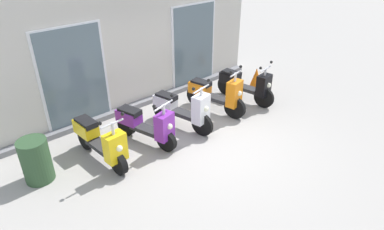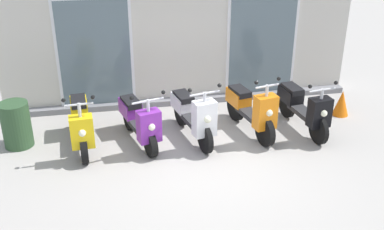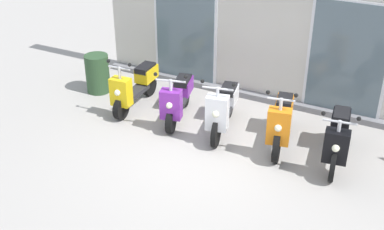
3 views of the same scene
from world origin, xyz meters
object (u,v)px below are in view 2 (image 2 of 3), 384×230
at_px(scooter_black, 303,107).
at_px(traffic_cone, 341,103).
at_px(scooter_purple, 139,120).
at_px(scooter_white, 193,114).
at_px(trash_bin, 16,125).
at_px(scooter_yellow, 81,123).
at_px(scooter_orange, 251,109).

xyz_separation_m(scooter_black, traffic_cone, (1.02, 0.45, -0.22)).
height_order(scooter_purple, traffic_cone, scooter_purple).
relative_size(scooter_white, trash_bin, 1.99).
bearing_deg(scooter_black, scooter_white, 179.24).
height_order(scooter_purple, trash_bin, scooter_purple).
relative_size(scooter_yellow, scooter_orange, 0.99).
distance_m(scooter_yellow, traffic_cone, 5.11).
relative_size(scooter_yellow, scooter_black, 0.96).
xyz_separation_m(scooter_purple, scooter_orange, (2.06, 0.00, 0.04)).
xyz_separation_m(scooter_orange, trash_bin, (-4.20, 0.28, -0.07)).
height_order(scooter_orange, scooter_black, scooter_orange).
relative_size(scooter_orange, trash_bin, 1.98).
bearing_deg(traffic_cone, scooter_yellow, -176.15).
bearing_deg(scooter_purple, scooter_black, -1.16).
bearing_deg(scooter_orange, traffic_cone, 10.84).
relative_size(scooter_purple, trash_bin, 1.84).
distance_m(scooter_purple, scooter_white, 0.97).
distance_m(scooter_yellow, scooter_black, 4.07).
xyz_separation_m(scooter_yellow, scooter_black, (4.07, -0.11, 0.02)).
relative_size(scooter_orange, traffic_cone, 3.14).
relative_size(scooter_yellow, scooter_purple, 1.06).
distance_m(scooter_yellow, scooter_orange, 3.07).
distance_m(scooter_white, trash_bin, 3.12).
relative_size(scooter_purple, traffic_cone, 2.91).
xyz_separation_m(scooter_yellow, traffic_cone, (5.09, 0.34, -0.20)).
bearing_deg(scooter_black, scooter_purple, 178.84).
bearing_deg(scooter_white, scooter_orange, 2.02).
bearing_deg(scooter_orange, trash_bin, 176.17).
distance_m(scooter_black, trash_bin, 5.20).
bearing_deg(trash_bin, scooter_black, -3.83).
distance_m(scooter_purple, scooter_black, 3.06).
bearing_deg(scooter_yellow, scooter_white, -2.38).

